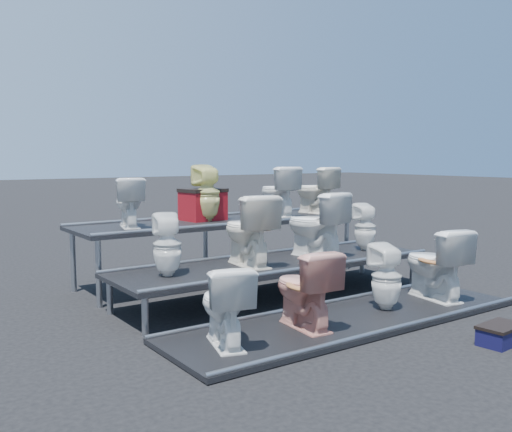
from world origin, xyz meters
TOP-DOWN VIEW (x-y plane):
  - ground at (0.00, 0.00)m, footprint 80.00×80.00m
  - tier_front at (0.00, -1.30)m, footprint 4.20×1.20m
  - tier_mid at (0.00, 0.00)m, footprint 4.20×1.20m
  - tier_back at (0.00, 1.30)m, footprint 4.20×1.20m
  - toilet_0 at (-1.57, -1.30)m, footprint 0.61×0.82m
  - toilet_1 at (-0.64, -1.30)m, footprint 0.53×0.82m
  - toilet_2 at (0.55, -1.30)m, footprint 0.39×0.39m
  - toilet_3 at (1.39, -1.30)m, footprint 0.61×0.91m
  - toilet_4 at (-1.49, 0.00)m, footprint 0.39×0.40m
  - toilet_5 at (-0.43, 0.00)m, footprint 0.59×0.90m
  - toilet_6 at (0.62, 0.00)m, footprint 0.60×0.90m
  - toilet_7 at (1.54, 0.00)m, footprint 0.37×0.37m
  - toilet_8 at (-1.39, 1.30)m, footprint 0.51×0.70m
  - toilet_9 at (-0.24, 1.30)m, footprint 0.38×0.39m
  - toilet_10 at (1.00, 1.30)m, footprint 0.49×0.78m
  - toilet_11 at (1.74, 1.30)m, footprint 0.50×0.77m
  - red_crate at (-0.22, 1.46)m, footprint 0.60×0.50m
  - step_stool at (0.67, -2.62)m, footprint 0.47×0.30m

SIDE VIEW (x-z plane):
  - ground at x=0.00m, z-range 0.00..0.00m
  - tier_front at x=0.00m, z-range 0.00..0.06m
  - step_stool at x=0.67m, z-range 0.00..0.16m
  - tier_mid at x=0.00m, z-range 0.00..0.46m
  - toilet_2 at x=0.55m, z-range 0.06..0.80m
  - tier_back at x=0.00m, z-range 0.00..0.86m
  - toilet_0 at x=-1.57m, z-range 0.06..0.81m
  - toilet_1 at x=-0.64m, z-range 0.06..0.86m
  - toilet_3 at x=1.39m, z-range 0.06..0.92m
  - toilet_7 at x=1.54m, z-range 0.46..1.11m
  - toilet_4 at x=-1.49m, z-range 0.46..1.15m
  - toilet_6 at x=0.62m, z-range 0.46..1.31m
  - toilet_5 at x=-0.43m, z-range 0.46..1.32m
  - red_crate at x=-0.22m, z-range 0.86..1.26m
  - toilet_8 at x=-1.39m, z-range 0.86..1.50m
  - toilet_11 at x=1.74m, z-range 0.86..1.60m
  - toilet_10 at x=1.00m, z-range 0.86..1.61m
  - toilet_9 at x=-0.24m, z-range 0.86..1.65m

